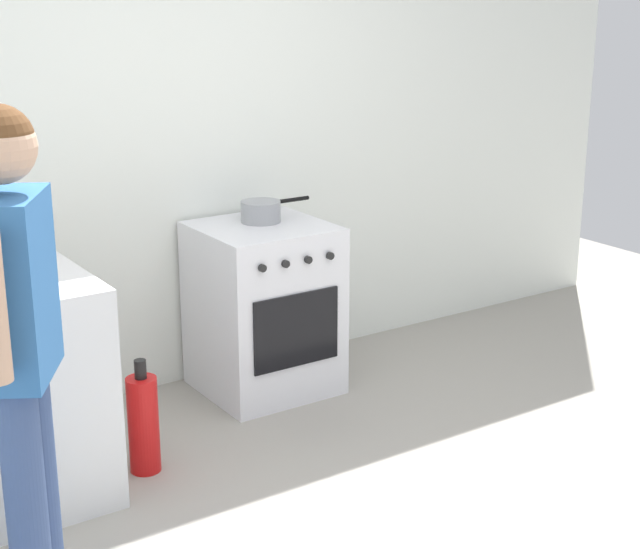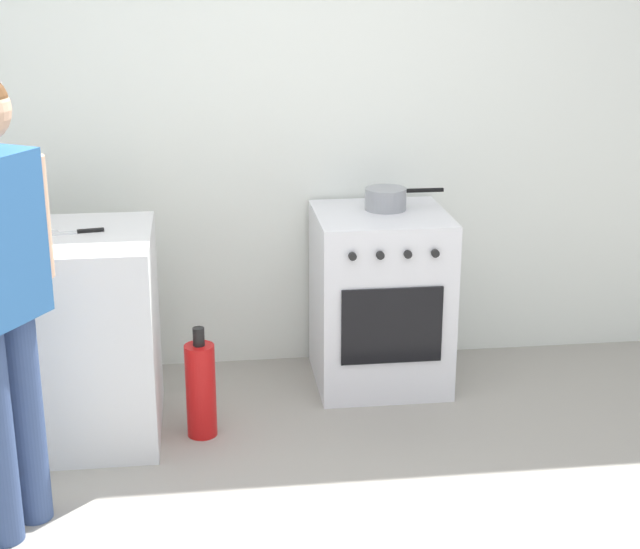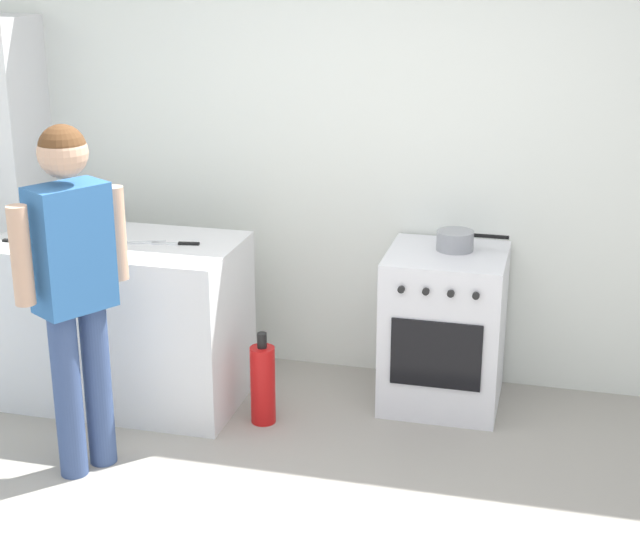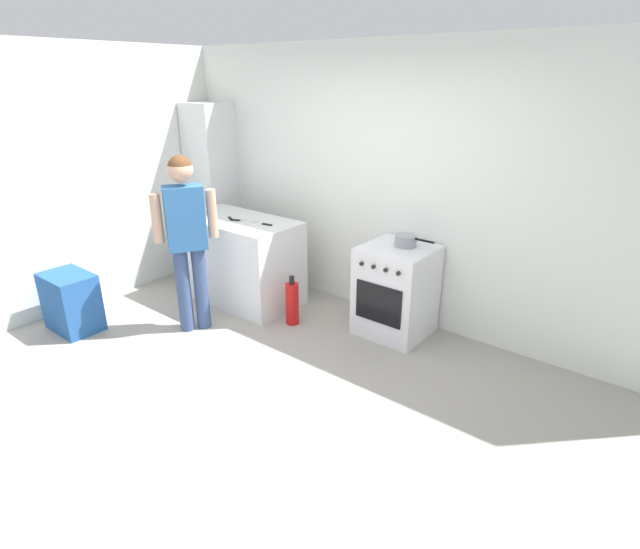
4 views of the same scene
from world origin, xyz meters
The scene contains 11 objects.
back_wall centered at (0.00, 1.95, 1.30)m, with size 6.00×0.10×2.60m, color silver.
counter_unit centered at (-1.35, 1.20, 0.45)m, with size 1.30×0.70×0.90m, color silver.
oven_left centered at (0.35, 1.58, 0.43)m, with size 0.62×0.62×0.85m.
pot centered at (0.38, 1.64, 0.90)m, with size 0.38×0.20×0.10m.
knife_paring centered at (-1.43, 1.17, 0.91)m, with size 0.20×0.12×0.01m.
knife_bread centered at (-1.76, 1.04, 0.90)m, with size 0.35×0.04×0.01m.
knife_utility centered at (-1.01, 1.22, 0.90)m, with size 0.25×0.07×0.01m.
knife_chef centered at (-1.24, 1.18, 0.90)m, with size 0.30×0.15×0.01m.
person centered at (-1.19, 0.44, 0.99)m, with size 0.35×0.50×1.65m.
fire_extinguisher centered at (-0.52, 1.10, 0.22)m, with size 0.13×0.13×0.50m.
larder_cabinet centered at (-2.30, 1.68, 1.00)m, with size 0.48×0.44×2.00m, color silver.
Camera 3 is at (0.91, -3.30, 2.39)m, focal length 55.00 mm.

